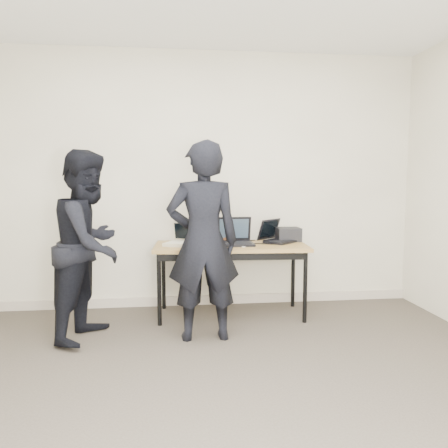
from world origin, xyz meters
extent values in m
cube|color=#443C33|center=(0.00, 0.00, -0.03)|extent=(4.50, 4.50, 0.05)
cube|color=beige|center=(0.00, 2.27, 1.35)|extent=(4.50, 0.05, 2.70)
cube|color=olive|center=(0.19, 1.83, 0.70)|extent=(1.53, 0.73, 0.03)
cylinder|color=black|center=(-0.51, 1.60, 0.34)|extent=(0.04, 0.04, 0.68)
cylinder|color=black|center=(0.87, 1.53, 0.34)|extent=(0.04, 0.04, 0.68)
cylinder|color=black|center=(-0.48, 2.13, 0.34)|extent=(0.04, 0.04, 0.68)
cylinder|color=black|center=(0.90, 2.06, 0.34)|extent=(0.04, 0.04, 0.68)
cube|color=black|center=(0.18, 1.55, 0.64)|extent=(1.40, 0.10, 0.06)
cube|color=#B8B193|center=(-0.31, 1.81, 0.74)|extent=(0.35, 0.33, 0.03)
cube|color=beige|center=(-0.32, 1.79, 0.76)|extent=(0.26, 0.21, 0.01)
cube|color=#B8B193|center=(-0.25, 1.93, 0.85)|extent=(0.27, 0.16, 0.19)
cube|color=black|center=(-0.25, 1.93, 0.85)|extent=(0.23, 0.13, 0.16)
cube|color=#B8B193|center=(-0.25, 1.92, 0.75)|extent=(0.23, 0.12, 0.01)
cube|color=black|center=(0.24, 1.78, 0.73)|extent=(0.35, 0.26, 0.02)
cube|color=black|center=(0.24, 1.75, 0.75)|extent=(0.28, 0.14, 0.01)
cube|color=black|center=(0.24, 1.95, 0.86)|extent=(0.35, 0.08, 0.25)
cube|color=#26333F|center=(0.24, 1.94, 0.87)|extent=(0.30, 0.06, 0.20)
cube|color=black|center=(0.24, 1.91, 0.74)|extent=(0.31, 0.02, 0.02)
cube|color=black|center=(0.72, 1.91, 0.73)|extent=(0.39, 0.38, 0.02)
cube|color=black|center=(0.74, 1.89, 0.74)|extent=(0.28, 0.27, 0.01)
cube|color=black|center=(0.62, 2.02, 0.85)|extent=(0.29, 0.27, 0.21)
cube|color=black|center=(0.62, 2.01, 0.85)|extent=(0.24, 0.23, 0.17)
cube|color=black|center=(0.64, 1.99, 0.74)|extent=(0.22, 0.21, 0.02)
cube|color=brown|center=(0.01, 2.05, 0.84)|extent=(0.37, 0.19, 0.24)
cube|color=brown|center=(0.01, 1.99, 0.94)|extent=(0.36, 0.10, 0.07)
cube|color=brown|center=(0.17, 2.04, 0.82)|extent=(0.02, 0.10, 0.02)
ellipsoid|color=white|center=(0.04, 2.05, 1.00)|extent=(0.14, 0.11, 0.08)
cube|color=black|center=(0.82, 2.01, 0.79)|extent=(0.24, 0.21, 0.14)
cube|color=black|center=(-0.03, 1.65, 0.74)|extent=(0.09, 0.06, 0.03)
cube|color=black|center=(0.50, 1.82, 0.72)|extent=(0.31, 0.14, 0.01)
cube|color=black|center=(0.36, 2.05, 0.72)|extent=(0.25, 0.04, 0.01)
cube|color=black|center=(-0.23, 1.79, 0.72)|extent=(0.27, 0.21, 0.01)
cube|color=silver|center=(0.20, 1.71, 0.72)|extent=(0.21, 0.14, 0.01)
cube|color=silver|center=(-0.02, 1.70, 0.72)|extent=(0.25, 0.15, 0.01)
imported|color=black|center=(-0.12, 1.22, 0.84)|extent=(0.63, 0.43, 1.69)
imported|color=black|center=(-1.08, 1.38, 0.81)|extent=(0.82, 0.93, 1.61)
cube|color=#B8AA98|center=(0.00, 2.23, 0.05)|extent=(4.50, 0.03, 0.10)
camera|label=1|loc=(-0.36, -2.42, 1.38)|focal=35.00mm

